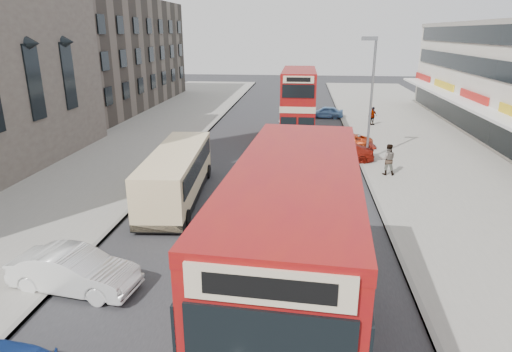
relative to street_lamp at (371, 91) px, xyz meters
The scene contains 18 objects.
ground 19.73m from the street_lamp, 109.92° to the right, with size 160.00×160.00×0.00m, color #28282B.
road_surface 8.33m from the street_lamp, 162.95° to the left, with size 12.00×90.00×0.01m, color #28282B.
pavement_right 7.50m from the street_lamp, 20.06° to the left, with size 12.00×90.00×0.15m, color gray.
pavement_left 19.22m from the street_lamp, behind, with size 12.00×90.00×0.15m, color gray.
kerb_left 13.62m from the street_lamp, behind, with size 0.20×90.00×0.16m, color gray.
kerb_right 5.13m from the street_lamp, 101.90° to the left, with size 0.20×90.00×0.16m, color gray.
brick_terrace 34.86m from the street_lamp, 144.96° to the left, with size 14.00×28.00×12.00m, color #66594C.
street_lamp is the anchor object (origin of this frame).
bus_main 20.53m from the street_lamp, 102.55° to the right, with size 3.27×10.02×5.44m.
bus_second 8.65m from the street_lamp, 123.91° to the left, with size 2.67×9.67×5.33m.
coach 13.90m from the street_lamp, 142.82° to the right, with size 2.97×9.25×2.41m.
car_left_front 20.99m from the street_lamp, 125.12° to the right, with size 1.53×4.37×1.44m, color silver.
car_right_a 4.51m from the street_lamp, 166.24° to the right, with size 1.81×4.46×1.30m, color maroon.
car_right_b 5.45m from the street_lamp, 108.62° to the left, with size 1.88×4.07×1.13m, color #C23913.
car_right_c 16.31m from the street_lamp, 97.19° to the left, with size 1.43×3.54×1.21m, color #6292C4.
pedestrian_near 4.96m from the street_lamp, 75.18° to the right, with size 0.71×0.48×1.92m, color gray.
pedestrian_far 12.62m from the street_lamp, 79.78° to the left, with size 0.98×0.41×1.67m, color gray.
cyclist 4.66m from the street_lamp, 155.47° to the right, with size 0.66×1.66×1.98m.
Camera 1 is at (2.15, -11.04, 8.38)m, focal length 30.51 mm.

